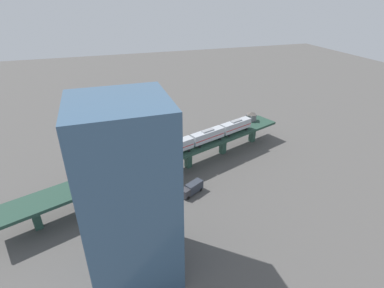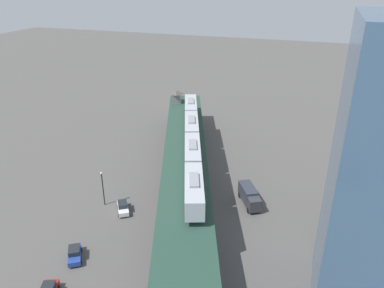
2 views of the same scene
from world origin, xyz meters
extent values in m
plane|color=#514F4C|center=(0.00, 0.00, 0.00)|extent=(400.00, 400.00, 0.00)
cube|color=#244135|center=(0.00, 0.00, 6.79)|extent=(39.26, 89.35, 0.80)
cube|color=#2D5142|center=(13.12, -36.19, 3.20)|extent=(2.31, 2.31, 6.39)
cube|color=#2D5142|center=(8.01, -22.09, 3.20)|extent=(2.31, 2.31, 6.39)
cube|color=#2D5142|center=(2.90, -7.99, 3.20)|extent=(2.31, 2.31, 6.39)
cube|color=#2D5142|center=(-2.22, 6.11, 3.20)|extent=(2.31, 2.31, 6.39)
cube|color=#2D5142|center=(-7.33, 20.21, 3.20)|extent=(2.31, 2.31, 6.39)
cube|color=#2D5142|center=(-12.44, 34.31, 3.20)|extent=(2.31, 2.31, 6.39)
cube|color=#ADB2BA|center=(8.17, -26.64, 9.73)|extent=(6.72, 12.24, 3.10)
cube|color=#B21E1E|center=(8.17, -26.64, 9.43)|extent=(6.68, 12.02, 0.24)
cube|color=gray|center=(8.17, -26.64, 11.46)|extent=(2.75, 4.43, 0.36)
cylinder|color=black|center=(8.48, -31.00, 7.61)|extent=(0.49, 0.86, 0.84)
cylinder|color=black|center=(10.72, -30.19, 7.61)|extent=(0.49, 0.86, 0.84)
cylinder|color=black|center=(5.62, -23.10, 7.61)|extent=(0.49, 0.86, 0.84)
cylinder|color=black|center=(7.86, -22.29, 7.61)|extent=(0.49, 0.86, 0.84)
cube|color=#ADB2BA|center=(3.88, -14.80, 9.73)|extent=(6.72, 12.24, 3.10)
cube|color=#B21E1E|center=(3.88, -14.80, 9.43)|extent=(6.68, 12.02, 0.24)
cube|color=gray|center=(3.88, -14.80, 11.46)|extent=(2.75, 4.43, 0.36)
cylinder|color=black|center=(4.19, -19.15, 7.61)|extent=(0.49, 0.86, 0.84)
cylinder|color=black|center=(6.43, -18.34, 7.61)|extent=(0.49, 0.86, 0.84)
cylinder|color=black|center=(1.33, -11.26, 7.61)|extent=(0.49, 0.86, 0.84)
cylinder|color=black|center=(3.56, -10.45, 7.61)|extent=(0.49, 0.86, 0.84)
cube|color=#ADB2BA|center=(-0.42, -2.95, 9.73)|extent=(6.72, 12.24, 3.10)
cube|color=#B21E1E|center=(-0.42, -2.95, 9.43)|extent=(6.68, 12.02, 0.24)
cube|color=gray|center=(-0.42, -2.95, 11.46)|extent=(2.75, 4.43, 0.36)
cylinder|color=black|center=(-0.11, -7.31, 7.61)|extent=(0.49, 0.86, 0.84)
cylinder|color=black|center=(2.13, -6.50, 7.61)|extent=(0.49, 0.86, 0.84)
cylinder|color=black|center=(-2.97, 0.59, 7.61)|extent=(0.49, 0.86, 0.84)
cylinder|color=black|center=(-0.73, 1.40, 7.61)|extent=(0.49, 0.86, 0.84)
cube|color=#ADB2BA|center=(-4.71, 8.89, 9.73)|extent=(6.72, 12.24, 3.10)
cube|color=#B21E1E|center=(-4.71, 8.89, 9.43)|extent=(6.68, 12.02, 0.24)
cube|color=gray|center=(-4.71, 8.89, 11.46)|extent=(2.75, 4.43, 0.36)
cylinder|color=black|center=(-4.40, 4.54, 7.61)|extent=(0.49, 0.86, 0.84)
cylinder|color=black|center=(-2.16, 5.35, 7.61)|extent=(0.49, 0.86, 0.84)
cylinder|color=black|center=(-7.26, 12.43, 7.61)|extent=(0.49, 0.86, 0.84)
cylinder|color=black|center=(-5.03, 13.25, 7.61)|extent=(0.49, 0.86, 0.84)
cube|color=slate|center=(15.79, -36.51, 8.44)|extent=(3.59, 3.59, 2.50)
pyramid|color=#4C4742|center=(15.79, -36.51, 10.14)|extent=(4.12, 4.12, 0.90)
cube|color=#AD1E1E|center=(9.88, 26.06, 0.73)|extent=(3.28, 4.75, 0.80)
cube|color=#1E2328|center=(9.93, 25.93, 1.51)|extent=(2.33, 2.65, 0.76)
cylinder|color=black|center=(9.60, 24.42, 0.33)|extent=(0.46, 0.70, 0.66)
cylinder|color=black|center=(11.19, 25.04, 0.33)|extent=(0.46, 0.70, 0.66)
cylinder|color=black|center=(8.56, 27.09, 0.33)|extent=(0.46, 0.70, 0.66)
cylinder|color=black|center=(10.15, 27.71, 0.33)|extent=(0.46, 0.70, 0.66)
cube|color=#233D93|center=(11.01, 18.51, 0.73)|extent=(3.90, 4.67, 0.80)
cube|color=#1E2328|center=(11.09, 18.39, 1.51)|extent=(2.57, 2.74, 0.76)
cylinder|color=black|center=(11.07, 16.85, 0.33)|extent=(0.56, 0.68, 0.66)
cylinder|color=black|center=(12.51, 17.78, 0.33)|extent=(0.56, 0.68, 0.66)
cylinder|color=black|center=(9.52, 19.25, 0.33)|extent=(0.56, 0.68, 0.66)
cylinder|color=black|center=(10.95, 20.18, 0.33)|extent=(0.56, 0.68, 0.66)
cube|color=silver|center=(10.10, 5.16, 0.73)|extent=(3.92, 4.67, 0.80)
cube|color=#1E2328|center=(10.19, 5.04, 1.51)|extent=(2.58, 2.74, 0.76)
cylinder|color=black|center=(10.18, 3.50, 0.33)|extent=(0.56, 0.68, 0.66)
cylinder|color=black|center=(11.60, 4.44, 0.33)|extent=(0.56, 0.68, 0.66)
cylinder|color=black|center=(8.60, 5.89, 0.33)|extent=(0.56, 0.68, 0.66)
cylinder|color=black|center=(10.03, 6.83, 0.33)|extent=(0.56, 0.68, 0.66)
cube|color=#333338|center=(-12.30, -2.41, 1.65)|extent=(2.90, 2.82, 2.30)
cube|color=#2D333D|center=(-10.53, -5.55, 1.85)|extent=(4.56, 5.66, 2.70)
cylinder|color=black|center=(-11.44, -1.93, 0.50)|extent=(0.80, 1.04, 1.00)
cylinder|color=black|center=(-13.16, -2.90, 0.50)|extent=(0.80, 1.04, 1.00)
cylinder|color=black|center=(-8.87, -6.40, 0.50)|extent=(0.80, 1.04, 1.00)
cylinder|color=black|center=(-10.67, -7.42, 0.50)|extent=(0.80, 1.04, 1.00)
cylinder|color=black|center=(14.45, 4.29, 3.25)|extent=(0.20, 0.20, 6.50)
sphere|color=beige|center=(14.45, 4.29, 6.72)|extent=(0.44, 0.44, 0.44)
cube|color=#3D5B7A|center=(-31.05, 13.74, 18.00)|extent=(16.00, 16.00, 36.00)
camera|label=1|loc=(-75.57, 16.25, 50.82)|focal=28.00mm
camera|label=2|loc=(-20.17, 54.65, 39.39)|focal=35.00mm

